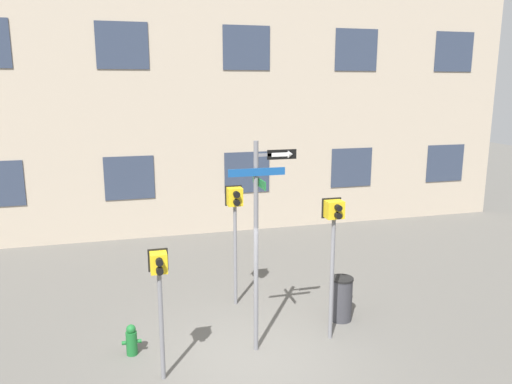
# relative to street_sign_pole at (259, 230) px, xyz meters

# --- Properties ---
(ground_plane) EXTENTS (60.00, 60.00, 0.00)m
(ground_plane) POSITION_rel_street_sign_pole_xyz_m (-0.21, -0.28, -2.46)
(ground_plane) COLOR #595651
(building_facade) EXTENTS (24.00, 0.64, 12.62)m
(building_facade) POSITION_rel_street_sign_pole_xyz_m (-0.21, 8.34, 3.85)
(building_facade) COLOR tan
(building_facade) RESTS_ON ground_plane
(street_sign_pole) EXTENTS (1.30, 0.82, 4.13)m
(street_sign_pole) POSITION_rel_street_sign_pole_xyz_m (0.00, 0.00, 0.00)
(street_sign_pole) COLOR slate
(street_sign_pole) RESTS_ON ground_plane
(pedestrian_signal_left) EXTENTS (0.34, 0.40, 2.38)m
(pedestrian_signal_left) POSITION_rel_street_sign_pole_xyz_m (-1.91, -0.53, -0.62)
(pedestrian_signal_left) COLOR slate
(pedestrian_signal_left) RESTS_ON ground_plane
(pedestrian_signal_right) EXTENTS (0.40, 0.40, 2.94)m
(pedestrian_signal_right) POSITION_rel_street_sign_pole_xyz_m (1.53, 0.04, -0.17)
(pedestrian_signal_right) COLOR slate
(pedestrian_signal_right) RESTS_ON ground_plane
(pedestrian_signal_across) EXTENTS (0.40, 0.40, 2.85)m
(pedestrian_signal_across) POSITION_rel_street_sign_pole_xyz_m (0.02, 2.15, -0.20)
(pedestrian_signal_across) COLOR slate
(pedestrian_signal_across) RESTS_ON ground_plane
(fire_hydrant) EXTENTS (0.37, 0.21, 0.62)m
(fire_hydrant) POSITION_rel_street_sign_pole_xyz_m (-2.43, 0.45, -2.16)
(fire_hydrant) COLOR #196028
(fire_hydrant) RESTS_ON ground_plane
(trash_bin) EXTENTS (0.50, 0.50, 0.99)m
(trash_bin) POSITION_rel_street_sign_pole_xyz_m (2.09, 0.74, -1.96)
(trash_bin) COLOR #333338
(trash_bin) RESTS_ON ground_plane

